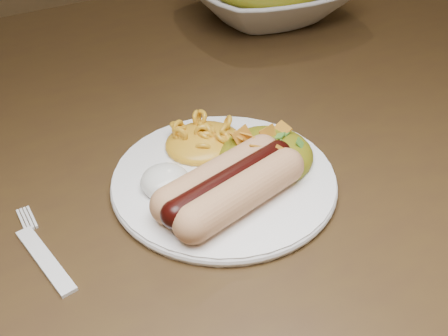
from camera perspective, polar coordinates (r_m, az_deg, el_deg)
table at (r=0.72m, az=-14.37°, el=-2.97°), size 1.60×0.90×0.75m
plate at (r=0.57m, az=0.00°, el=-1.30°), size 0.31×0.31×0.01m
hotdog at (r=0.52m, az=0.70°, el=-1.75°), size 0.14×0.10×0.04m
mac_and_cheese at (r=0.60m, az=-2.27°, el=3.82°), size 0.11×0.10×0.03m
sour_cream at (r=0.54m, az=-6.46°, el=-0.83°), size 0.06×0.06×0.03m
taco_salad at (r=0.58m, az=4.64°, el=2.30°), size 0.11×0.10×0.05m
fork at (r=0.52m, az=-18.89°, el=-9.44°), size 0.04×0.13×0.00m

